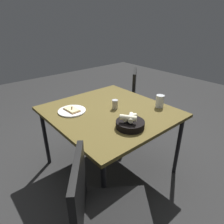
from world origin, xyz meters
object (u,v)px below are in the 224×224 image
at_px(pizza_plate, 72,111).
at_px(chair_far, 125,95).
at_px(beer_glass, 160,102).
at_px(chair_near, 101,210).
at_px(bread_basket, 130,123).
at_px(pepper_shaker, 115,105).
at_px(dining_table, 109,115).

xyz_separation_m(pizza_plate, chair_far, (1.04, 0.34, -0.20)).
relative_size(beer_glass, chair_near, 0.15).
xyz_separation_m(bread_basket, pepper_shaker, (0.15, 0.36, 0.00)).
height_order(pizza_plate, pepper_shaker, pepper_shaker).
height_order(pizza_plate, chair_far, chair_far).
bearing_deg(chair_far, pepper_shaker, -141.14).
relative_size(pepper_shaker, chair_near, 0.11).
bearing_deg(bread_basket, dining_table, 77.71).
bearing_deg(pizza_plate, pepper_shaker, -30.02).
xyz_separation_m(pepper_shaker, chair_far, (0.68, 0.55, -0.23)).
relative_size(pizza_plate, beer_glass, 2.13).
distance_m(beer_glass, chair_near, 1.18).
bearing_deg(pizza_plate, dining_table, -36.39).
relative_size(bread_basket, pepper_shaker, 2.62).
bearing_deg(chair_near, dining_table, 47.15).
bearing_deg(pepper_shaker, dining_table, -176.22).
bearing_deg(chair_far, beer_glass, -111.05).
bearing_deg(dining_table, pizza_plate, 143.61).
bearing_deg(chair_far, dining_table, -143.68).
bearing_deg(dining_table, beer_glass, -30.86).
bearing_deg(chair_near, bread_basket, 30.26).
relative_size(bread_basket, chair_far, 0.27).
bearing_deg(beer_glass, pepper_shaker, 143.97).
bearing_deg(pepper_shaker, pizza_plate, 149.98).
relative_size(dining_table, pepper_shaker, 12.65).
height_order(bread_basket, beer_glass, bread_basket).
bearing_deg(pepper_shaker, beer_glass, -36.03).
relative_size(dining_table, bread_basket, 4.84).
relative_size(dining_table, beer_glass, 9.26).
distance_m(pizza_plate, beer_glass, 0.87).
bearing_deg(dining_table, bread_basket, -102.29).
distance_m(pizza_plate, chair_far, 1.11).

